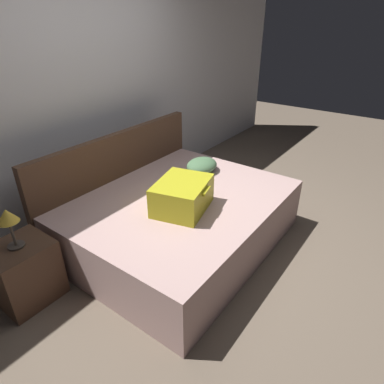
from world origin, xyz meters
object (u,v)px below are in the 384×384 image
bed (182,220)px  table_lamp (8,219)px  pillow_near_headboard (202,165)px  hard_case_large (182,195)px  nightstand (25,272)px

bed → table_lamp: (-1.29, 0.54, 0.49)m
pillow_near_headboard → table_lamp: bearing=169.4°
hard_case_large → nightstand: size_ratio=1.20×
bed → pillow_near_headboard: 0.70m
bed → pillow_near_headboard: (0.60, 0.19, 0.32)m
nightstand → table_lamp: table_lamp is taller
bed → table_lamp: 1.49m
bed → hard_case_large: (-0.14, -0.12, 0.38)m
pillow_near_headboard → nightstand: size_ratio=0.75×
pillow_near_headboard → table_lamp: table_lamp is taller
hard_case_large → table_lamp: (-1.15, 0.66, 0.11)m
nightstand → hard_case_large: bearing=-29.8°
nightstand → table_lamp: (0.00, 0.00, 0.49)m
bed → nightstand: 1.40m
hard_case_large → pillow_near_headboard: (0.74, 0.31, -0.06)m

